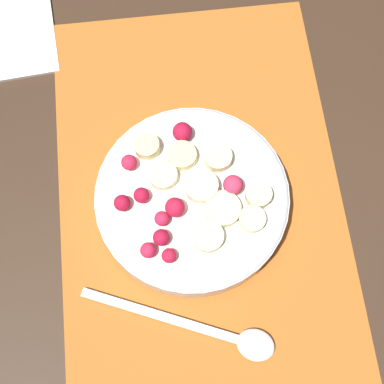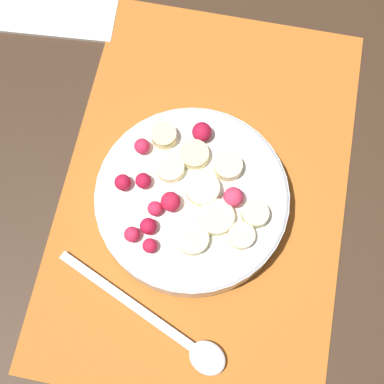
% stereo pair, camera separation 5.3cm
% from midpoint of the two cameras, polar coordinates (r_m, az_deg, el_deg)
% --- Properties ---
extents(ground_plane, '(3.00, 3.00, 0.00)m').
position_cam_midpoint_polar(ground_plane, '(0.58, 3.96, -0.09)').
color(ground_plane, '#382619').
extents(placemat, '(0.45, 0.30, 0.01)m').
position_cam_midpoint_polar(placemat, '(0.58, 3.98, 0.01)').
color(placemat, '#B26023').
rests_on(placemat, ground_plane).
extents(fruit_bowl, '(0.20, 0.20, 0.05)m').
position_cam_midpoint_polar(fruit_bowl, '(0.55, 2.74, -1.04)').
color(fruit_bowl, silver).
rests_on(fruit_bowl, placemat).
extents(spoon, '(0.10, 0.19, 0.01)m').
position_cam_midpoint_polar(spoon, '(0.54, 1.00, -15.40)').
color(spoon, silver).
rests_on(spoon, placemat).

